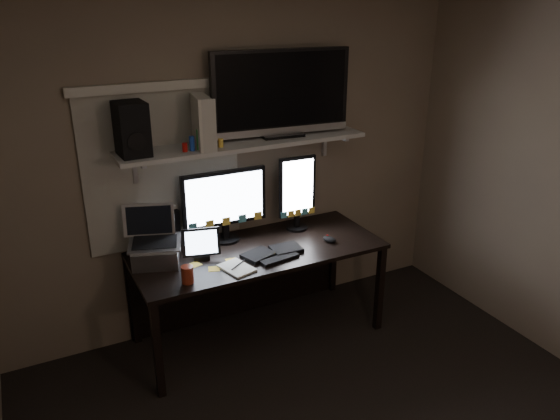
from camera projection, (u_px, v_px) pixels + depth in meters
back_wall at (236, 166)px, 4.06m from camera, size 3.60×0.00×3.60m
window_blinds at (164, 170)px, 3.79m from camera, size 1.10×0.02×1.10m
desk at (252, 263)px, 4.11m from camera, size 1.80×0.75×0.73m
wall_shelf at (245, 143)px, 3.83m from camera, size 1.80×0.35×0.03m
monitor_landscape at (225, 205)px, 3.97m from camera, size 0.64×0.08×0.56m
monitor_portrait at (297, 193)px, 4.17m from camera, size 0.30×0.07×0.59m
keyboard at (272, 252)px, 3.86m from camera, size 0.46×0.23×0.03m
mouse at (329, 239)px, 4.04m from camera, size 0.10×0.13×0.04m
notepad at (237, 268)px, 3.65m from camera, size 0.22×0.27×0.01m
tablet at (201, 244)px, 3.75m from camera, size 0.28×0.17×0.23m
file_sorter at (162, 230)px, 3.87m from camera, size 0.26×0.18×0.31m
laptop at (154, 238)px, 3.64m from camera, size 0.42×0.38×0.39m
cup at (187, 275)px, 3.46m from camera, size 0.09×0.09×0.11m
sticky_notes at (215, 264)px, 3.71m from camera, size 0.37×0.31×0.00m
tv at (281, 94)px, 3.86m from camera, size 1.03×0.27×0.61m
game_console at (202, 122)px, 3.61m from camera, size 0.13×0.30×0.35m
speaker at (132, 129)px, 3.44m from camera, size 0.20×0.24×0.34m
bottles at (203, 139)px, 3.60m from camera, size 0.22×0.08×0.14m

